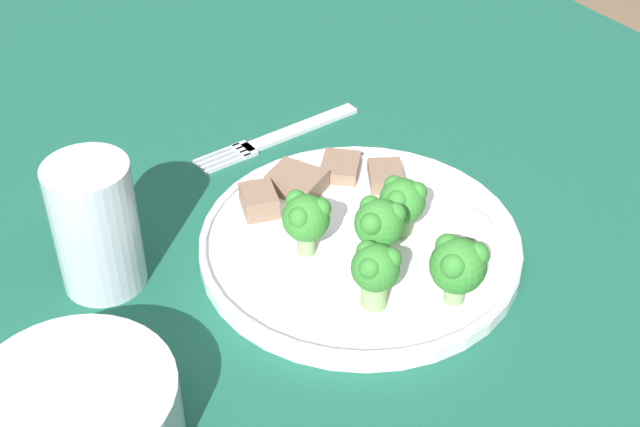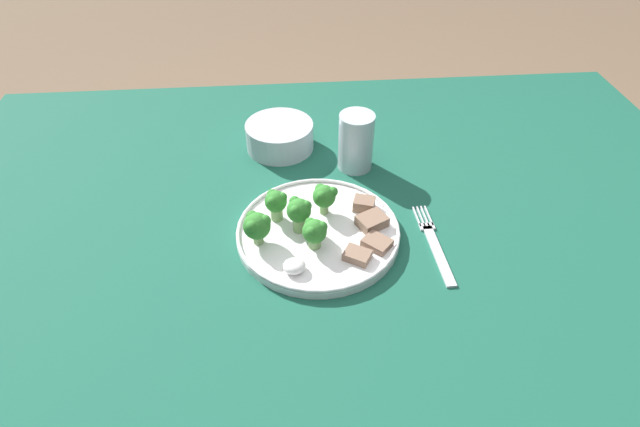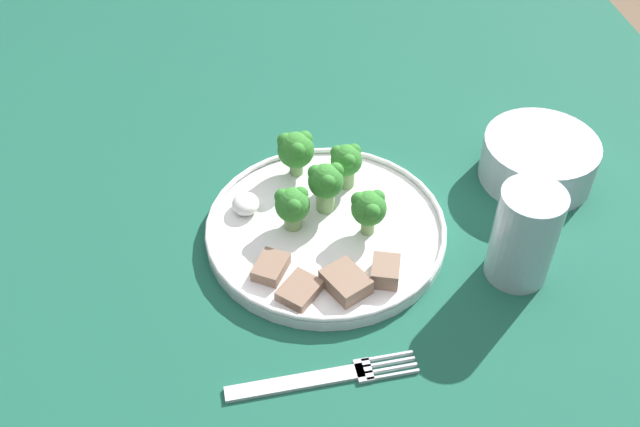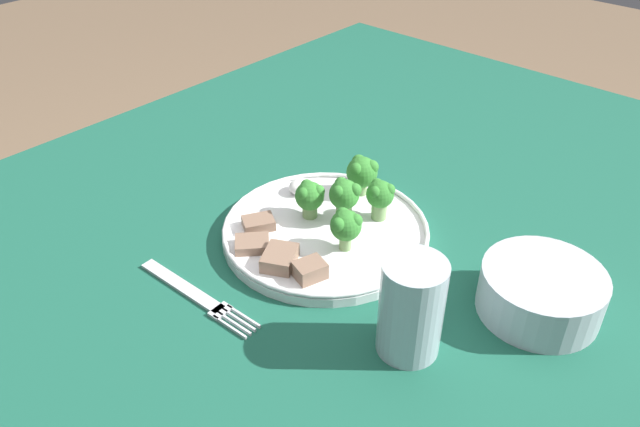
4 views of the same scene
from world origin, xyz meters
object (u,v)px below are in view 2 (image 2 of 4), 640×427
cream_bowl (280,137)px  fork (434,244)px  dinner_plate (318,232)px  drinking_glass (356,144)px

cream_bowl → fork: bearing=-51.4°
cream_bowl → dinner_plate: bearing=-78.1°
fork → cream_bowl: 0.37m
fork → drinking_glass: bearing=113.6°
fork → cream_bowl: bearing=128.6°
fork → drinking_glass: size_ratio=1.65×
dinner_plate → fork: dinner_plate is taller
dinner_plate → cream_bowl: (-0.05, 0.25, 0.02)m
dinner_plate → cream_bowl: bearing=101.9°
dinner_plate → drinking_glass: bearing=65.6°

